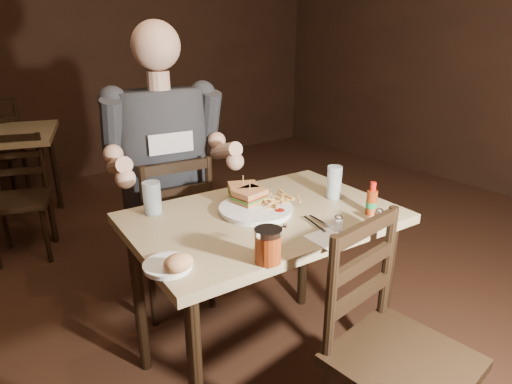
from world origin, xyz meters
TOP-DOWN VIEW (x-y plane):
  - room_shell at (0.00, 0.00)m, footprint 7.00×7.00m
  - main_table at (-0.23, 0.13)m, footprint 1.11×0.78m
  - chair_far at (-0.32, 0.84)m, footprint 0.47×0.50m
  - chair_near at (-0.15, -0.52)m, footprint 0.45×0.49m
  - bg_chair_near at (-0.87, 1.95)m, footprint 0.50×0.52m
  - diner at (-0.32, 0.79)m, footprint 0.67×0.56m
  - dinner_plate at (-0.24, 0.16)m, footprint 0.32×0.32m
  - sandwich_left at (-0.21, 0.30)m, footprint 0.15×0.14m
  - sandwich_right at (-0.23, 0.22)m, footprint 0.14×0.12m
  - fries_pile at (-0.13, 0.16)m, footprint 0.24×0.18m
  - ketchup_dollop at (-0.19, 0.08)m, footprint 0.05×0.05m
  - glass_left at (-0.58, 0.41)m, footprint 0.08×0.08m
  - glass_right at (0.13, 0.08)m, footprint 0.07×0.07m
  - hot_sauce at (0.11, -0.14)m, footprint 0.05×0.05m
  - salt_shaker at (-0.11, -0.16)m, footprint 0.04×0.04m
  - pepper_shaker at (0.06, -0.22)m, footprint 0.04×0.04m
  - syrup_dispenser at (-0.46, -0.18)m, footprint 0.10×0.10m
  - napkin at (-0.17, -0.19)m, footprint 0.16×0.15m
  - knife at (-0.11, -0.10)m, footprint 0.03×0.19m
  - fork at (-0.14, -0.07)m, footprint 0.05×0.16m
  - side_plate at (-0.73, -0.02)m, footprint 0.16×0.16m
  - bread_roll at (-0.72, -0.08)m, footprint 0.10×0.08m

SIDE VIEW (x-z plane):
  - bg_chair_near at x=-0.87m, z-range 0.00..0.82m
  - chair_far at x=-0.32m, z-range 0.00..0.89m
  - chair_near at x=-0.15m, z-range 0.00..0.89m
  - main_table at x=-0.23m, z-range 0.29..1.06m
  - napkin at x=-0.17m, z-range 0.77..0.77m
  - knife at x=-0.11m, z-range 0.77..0.78m
  - fork at x=-0.14m, z-range 0.77..0.78m
  - side_plate at x=-0.73m, z-range 0.77..0.78m
  - dinner_plate at x=-0.24m, z-range 0.77..0.79m
  - ketchup_dollop at x=-0.19m, z-range 0.79..0.80m
  - salt_shaker at x=-0.11m, z-range 0.77..0.83m
  - pepper_shaker at x=0.06m, z-range 0.77..0.83m
  - fries_pile at x=-0.13m, z-range 0.79..0.82m
  - bread_roll at x=-0.72m, z-range 0.78..0.84m
  - syrup_dispenser at x=-0.46m, z-range 0.77..0.88m
  - glass_left at x=-0.58m, z-range 0.77..0.90m
  - sandwich_left at x=-0.21m, z-range 0.79..0.89m
  - sandwich_right at x=-0.23m, z-range 0.79..0.89m
  - hot_sauce at x=0.11m, z-range 0.77..0.91m
  - glass_right at x=0.13m, z-range 0.77..0.92m
  - diner at x=-0.32m, z-range 0.46..1.52m
  - room_shell at x=0.00m, z-range -2.10..4.90m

